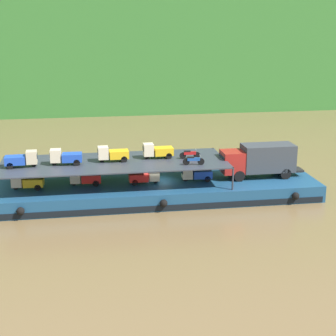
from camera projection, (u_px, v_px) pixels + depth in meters
name	position (u px, v px, depth m)	size (l,w,h in m)	color
ground_plane	(157.00, 197.00, 48.44)	(400.00, 400.00, 0.00)	brown
hillside_far_bank	(112.00, 0.00, 98.87)	(134.01, 35.43, 33.99)	#33702D
cargo_barge	(157.00, 189.00, 48.21)	(29.26, 8.58, 1.50)	navy
covered_lorry	(260.00, 160.00, 48.81)	(7.86, 2.32, 3.10)	maroon
cargo_rack	(114.00, 162.00, 46.91)	(20.06, 7.25, 2.00)	#2D333D
mini_truck_lower_stern	(27.00, 182.00, 45.59)	(2.79, 1.30, 1.38)	gold
mini_truck_lower_aft	(85.00, 178.00, 46.72)	(2.79, 1.28, 1.38)	red
mini_truck_lower_mid	(145.00, 176.00, 47.18)	(2.75, 1.21, 1.38)	red
mini_truck_lower_fore	(196.00, 173.00, 47.96)	(2.78, 1.27, 1.38)	#1E47B7
mini_truck_upper_stern	(22.00, 159.00, 45.09)	(2.77, 1.26, 1.38)	#1E47B7
mini_truck_upper_mid	(66.00, 157.00, 45.84)	(2.77, 1.26, 1.38)	#1E47B7
mini_truck_upper_fore	(113.00, 154.00, 46.86)	(2.76, 1.24, 1.38)	gold
mini_truck_upper_bow	(157.00, 151.00, 47.96)	(2.76, 1.24, 1.38)	gold
motorcycle_upper_port	(193.00, 160.00, 45.75)	(1.90, 0.55, 0.87)	black
motorcycle_upper_centre	(190.00, 154.00, 47.83)	(1.90, 0.55, 0.87)	black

